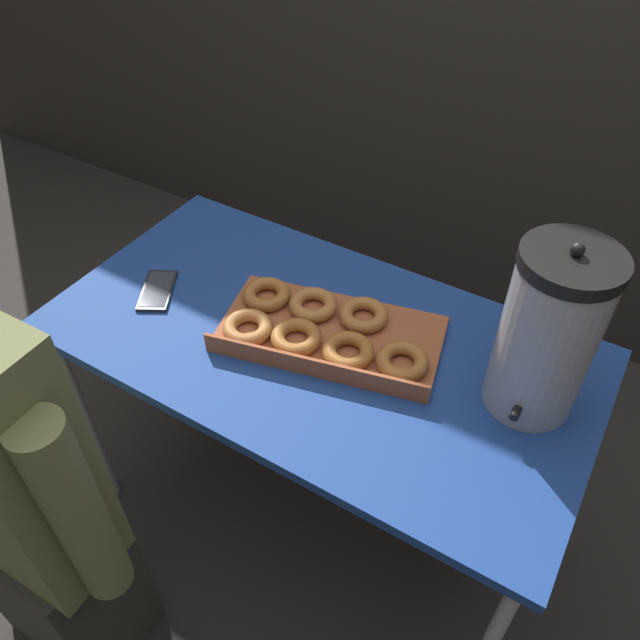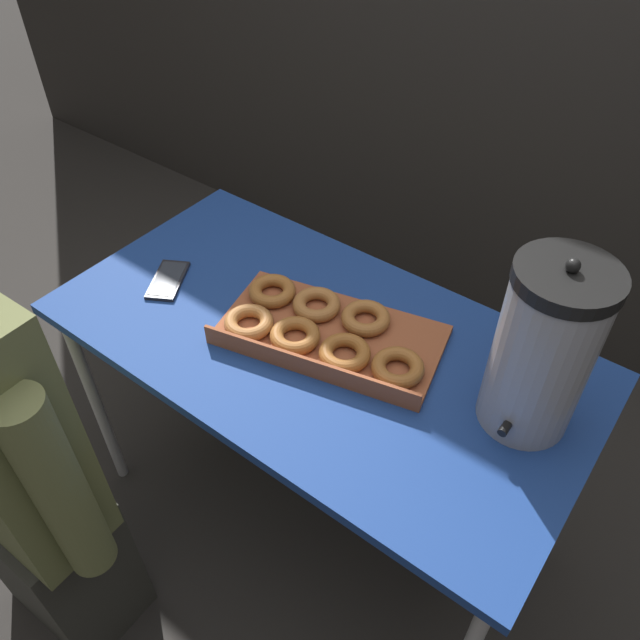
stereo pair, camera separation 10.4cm
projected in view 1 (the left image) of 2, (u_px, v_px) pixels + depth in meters
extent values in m
plane|color=#2D2B28|center=(318.00, 506.00, 1.96)|extent=(12.00, 12.00, 0.00)
cube|color=navy|center=(318.00, 342.00, 1.46)|extent=(1.27, 0.67, 0.03)
cylinder|color=#ADADB2|center=(87.00, 421.00, 1.75)|extent=(0.03, 0.03, 0.72)
cylinder|color=#ADADB2|center=(215.00, 304.00, 2.11)|extent=(0.03, 0.03, 0.72)
cylinder|color=#ADADB2|center=(561.00, 455.00, 1.67)|extent=(0.03, 0.03, 0.72)
cube|color=brown|center=(330.00, 333.00, 1.44)|extent=(0.56, 0.38, 0.02)
cube|color=brown|center=(313.00, 365.00, 1.34)|extent=(0.50, 0.13, 0.04)
torus|color=#A36633|center=(248.00, 328.00, 1.42)|extent=(0.16, 0.16, 0.03)
torus|color=#985B28|center=(296.00, 337.00, 1.40)|extent=(0.16, 0.16, 0.03)
torus|color=#955825|center=(348.00, 351.00, 1.37)|extent=(0.16, 0.16, 0.03)
torus|color=#995B28|center=(402.00, 361.00, 1.35)|extent=(0.16, 0.16, 0.03)
torus|color=#985B28|center=(267.00, 294.00, 1.51)|extent=(0.16, 0.16, 0.03)
torus|color=#A26532|center=(313.00, 305.00, 1.48)|extent=(0.13, 0.13, 0.03)
torus|color=#9E602D|center=(364.00, 315.00, 1.46)|extent=(0.16, 0.16, 0.03)
cylinder|color=#939399|center=(546.00, 340.00, 1.19)|extent=(0.18, 0.18, 0.35)
cylinder|color=black|center=(573.00, 261.00, 1.06)|extent=(0.19, 0.19, 0.03)
sphere|color=black|center=(577.00, 250.00, 1.05)|extent=(0.03, 0.03, 0.03)
cylinder|color=black|center=(517.00, 410.00, 1.21)|extent=(0.02, 0.05, 0.02)
cube|color=black|center=(157.00, 291.00, 1.56)|extent=(0.14, 0.17, 0.01)
cube|color=#2D333D|center=(157.00, 289.00, 1.56)|extent=(0.12, 0.15, 0.00)
cube|color=#33332D|center=(64.00, 580.00, 1.54)|extent=(0.35, 0.24, 0.50)
cylinder|color=#60663D|center=(78.00, 514.00, 1.09)|extent=(0.09, 0.09, 0.50)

